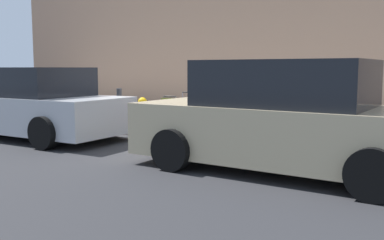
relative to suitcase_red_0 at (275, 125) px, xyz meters
The scene contains 12 objects.
ground_plane 2.92m from the suitcase_red_0, ahead, with size 40.00×40.00×0.00m, color #28282B.
sidewalk_curb 3.53m from the suitcase_red_0, 35.71° to the right, with size 18.00×5.00×0.14m, color #ADA89E.
suitcase_red_0 is the anchor object (origin of this frame).
suitcase_navy_1 0.47m from the suitcase_red_0, ahead, with size 0.37×0.27×0.79m.
suitcase_silver_2 1.01m from the suitcase_red_0, ahead, with size 0.50×0.22×0.92m.
suitcase_black_3 1.56m from the suitcase_red_0, ahead, with size 0.39×0.24×0.72m.
suitcase_maroon_4 2.05m from the suitcase_red_0, ahead, with size 0.38×0.21×0.89m.
suitcase_olive_5 2.54m from the suitcase_red_0, ahead, with size 0.39×0.20×0.79m.
fire_hydrant 3.41m from the suitcase_red_0, ahead, with size 0.39×0.21×0.71m.
bollard_post 4.02m from the suitcase_red_0, ahead, with size 0.13×0.13×0.91m, color #333338.
parked_car_beige_0 2.13m from the suitcase_red_0, 116.47° to the left, with size 4.60×2.04×1.65m.
parked_car_silver_1 5.27m from the suitcase_red_0, 20.96° to the left, with size 4.41×2.25×1.56m.
Camera 1 is at (-6.22, 7.55, 1.53)m, focal length 41.04 mm.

